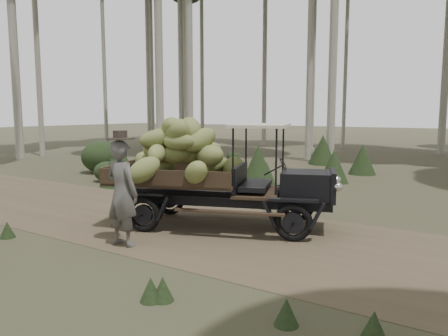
{
  "coord_description": "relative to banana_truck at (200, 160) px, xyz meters",
  "views": [
    {
      "loc": [
        3.25,
        -6.69,
        2.25
      ],
      "look_at": [
        -1.32,
        0.35,
        1.17
      ],
      "focal_mm": 35.0,
      "sensor_mm": 36.0,
      "label": 1
    }
  ],
  "objects": [
    {
      "name": "ground",
      "position": [
        1.82,
        -0.24,
        -1.3
      ],
      "size": [
        120.0,
        120.0,
        0.0
      ],
      "primitive_type": "plane",
      "color": "#473D2B",
      "rests_on": "ground"
    },
    {
      "name": "dirt_track",
      "position": [
        1.82,
        -0.24,
        -1.3
      ],
      "size": [
        70.0,
        4.0,
        0.01
      ],
      "primitive_type": "cube",
      "color": "brown",
      "rests_on": "ground"
    },
    {
      "name": "banana_truck",
      "position": [
        0.0,
        0.0,
        0.0
      ],
      "size": [
        4.6,
        3.02,
        2.24
      ],
      "rotation": [
        0.0,
        0.0,
        0.35
      ],
      "color": "black",
      "rests_on": "ground"
    },
    {
      "name": "farmer",
      "position": [
        -0.27,
        -1.84,
        -0.38
      ],
      "size": [
        0.66,
        0.49,
        1.95
      ],
      "rotation": [
        0.0,
        0.0,
        3.12
      ],
      "color": "#524F4B",
      "rests_on": "ground"
    },
    {
      "name": "undergrowth",
      "position": [
        1.22,
        0.3,
        -0.74
      ],
      "size": [
        22.56,
        22.49,
        1.39
      ],
      "color": "#233319",
      "rests_on": "ground"
    }
  ]
}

